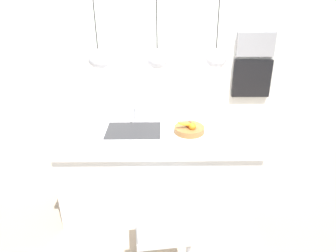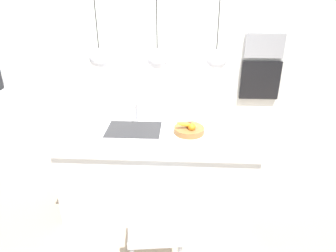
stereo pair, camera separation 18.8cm
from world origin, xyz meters
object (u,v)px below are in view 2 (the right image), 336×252
oven (260,80)px  fruit_bowl (189,129)px  chair_near (155,226)px  microwave (264,45)px

oven → fruit_bowl: bearing=-122.7°
fruit_bowl → oven: oven is taller
oven → chair_near: bearing=-117.4°
microwave → fruit_bowl: bearing=-122.7°
microwave → chair_near: microwave is taller
chair_near → microwave: bearing=62.6°
fruit_bowl → chair_near: 1.04m
chair_near → fruit_bowl: bearing=73.4°
microwave → chair_near: (-1.32, -2.53, -0.98)m
oven → chair_near: oven is taller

